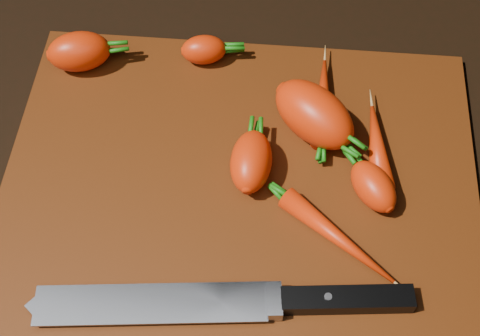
{
  "coord_description": "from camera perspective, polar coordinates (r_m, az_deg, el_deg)",
  "views": [
    {
      "loc": [
        0.03,
        -0.36,
        0.61
      ],
      "look_at": [
        0.0,
        0.01,
        0.03
      ],
      "focal_mm": 50.0,
      "sensor_mm": 36.0,
      "label": 1
    }
  ],
  "objects": [
    {
      "name": "cutting_board",
      "position": [
        0.71,
        -0.07,
        -1.72
      ],
      "size": [
        0.5,
        0.4,
        0.01
      ],
      "primitive_type": "cube",
      "color": "#60290C",
      "rests_on": "ground"
    },
    {
      "name": "carrot_6",
      "position": [
        0.67,
        8.36,
        -5.93
      ],
      "size": [
        0.12,
        0.1,
        0.02
      ],
      "primitive_type": "ellipsoid",
      "rotation": [
        0.0,
        0.0,
        -0.67
      ],
      "color": "red",
      "rests_on": "cutting_board"
    },
    {
      "name": "carrot_3",
      "position": [
        0.79,
        -3.1,
        10.05
      ],
      "size": [
        0.06,
        0.04,
        0.03
      ],
      "primitive_type": "ellipsoid",
      "rotation": [
        0.0,
        0.0,
        0.17
      ],
      "color": "red",
      "rests_on": "cutting_board"
    },
    {
      "name": "carrot_2",
      "position": [
        0.69,
        0.96,
        0.56
      ],
      "size": [
        0.05,
        0.08,
        0.04
      ],
      "primitive_type": "ellipsoid",
      "rotation": [
        0.0,
        0.0,
        1.53
      ],
      "color": "red",
      "rests_on": "cutting_board"
    },
    {
      "name": "ground",
      "position": [
        0.72,
        -0.07,
        -2.17
      ],
      "size": [
        2.0,
        2.0,
        0.01
      ],
      "primitive_type": "cube",
      "color": "black"
    },
    {
      "name": "carrot_4",
      "position": [
        0.69,
        11.31,
        -1.55
      ],
      "size": [
        0.06,
        0.07,
        0.04
      ],
      "primitive_type": "ellipsoid",
      "rotation": [
        0.0,
        0.0,
        2.13
      ],
      "color": "red",
      "rests_on": "cutting_board"
    },
    {
      "name": "carrot_0",
      "position": [
        0.8,
        -13.57,
        9.64
      ],
      "size": [
        0.08,
        0.06,
        0.05
      ],
      "primitive_type": "ellipsoid",
      "rotation": [
        0.0,
        0.0,
        0.27
      ],
      "color": "red",
      "rests_on": "cutting_board"
    },
    {
      "name": "carrot_7",
      "position": [
        0.73,
        11.61,
        1.85
      ],
      "size": [
        0.04,
        0.11,
        0.03
      ],
      "primitive_type": "ellipsoid",
      "rotation": [
        0.0,
        0.0,
        1.65
      ],
      "color": "red",
      "rests_on": "cutting_board"
    },
    {
      "name": "carrot_5",
      "position": [
        0.76,
        7.11,
        5.7
      ],
      "size": [
        0.03,
        0.12,
        0.02
      ],
      "primitive_type": "ellipsoid",
      "rotation": [
        0.0,
        0.0,
        1.56
      ],
      "color": "red",
      "rests_on": "cutting_board"
    },
    {
      "name": "carrot_1",
      "position": [
        0.72,
        6.35,
        4.58
      ],
      "size": [
        0.11,
        0.11,
        0.06
      ],
      "primitive_type": "ellipsoid",
      "rotation": [
        0.0,
        0.0,
        -0.73
      ],
      "color": "red",
      "rests_on": "cutting_board"
    },
    {
      "name": "knife",
      "position": [
        0.64,
        -5.67,
        -11.41
      ],
      "size": [
        0.36,
        0.07,
        0.02
      ],
      "rotation": [
        0.0,
        0.0,
        0.1
      ],
      "color": "gray",
      "rests_on": "cutting_board"
    }
  ]
}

